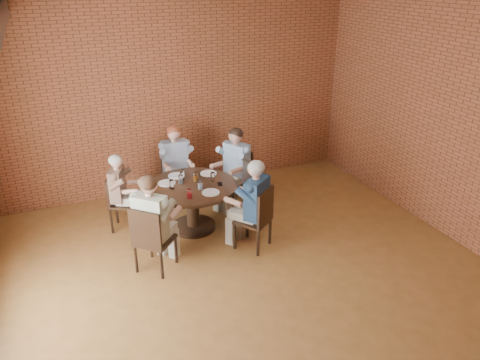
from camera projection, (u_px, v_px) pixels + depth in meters
name	position (u px, v px, depth m)	size (l,w,h in m)	color
floor	(259.00, 294.00, 5.88)	(7.00, 7.00, 0.00)	#915B2C
ceiling	(264.00, 7.00, 4.47)	(7.00, 7.00, 0.00)	silver
wall_back	(174.00, 97.00, 8.11)	(7.00, 7.00, 0.00)	brown
wall_right	(477.00, 133.00, 6.34)	(7.00, 7.00, 0.00)	brown
dining_table	(192.00, 198.00, 7.15)	(1.37, 1.37, 0.75)	black
chair_a	(238.00, 176.00, 7.93)	(0.60, 0.60, 0.96)	black
diner_a	(234.00, 168.00, 7.80)	(0.55, 0.68, 1.37)	teal
chair_b	(175.00, 172.00, 8.08)	(0.46, 0.46, 0.95)	black
diner_b	(176.00, 165.00, 7.94)	(0.54, 0.67, 1.36)	#7F8BA1
chair_c	(118.00, 200.00, 7.18)	(0.49, 0.49, 0.88)	black
diner_c	(122.00, 193.00, 7.12)	(0.46, 0.57, 1.22)	brown
chair_d	(151.00, 238.00, 6.11)	(0.64, 0.64, 0.96)	black
diner_d	(153.00, 223.00, 6.12)	(0.56, 0.69, 1.38)	#C3AA99
chair_e	(258.00, 217.00, 6.64)	(0.61, 0.61, 0.95)	black
diner_e	(253.00, 205.00, 6.62)	(0.54, 0.67, 1.36)	navy
plate_a	(209.00, 173.00, 7.43)	(0.26, 0.26, 0.01)	white
plate_b	(176.00, 176.00, 7.35)	(0.26, 0.26, 0.01)	white
plate_c	(167.00, 183.00, 7.10)	(0.26, 0.26, 0.01)	white
plate_d	(211.00, 192.00, 6.80)	(0.26, 0.26, 0.01)	white
glass_a	(213.00, 177.00, 7.16)	(0.07, 0.07, 0.14)	white
glass_b	(196.00, 177.00, 7.15)	(0.07, 0.07, 0.14)	white
glass_c	(182.00, 174.00, 7.26)	(0.07, 0.07, 0.14)	white
glass_d	(181.00, 180.00, 7.07)	(0.07, 0.07, 0.14)	white
glass_e	(172.00, 184.00, 6.91)	(0.07, 0.07, 0.14)	white
glass_f	(189.00, 194.00, 6.62)	(0.07, 0.07, 0.14)	white
glass_g	(200.00, 185.00, 6.89)	(0.07, 0.07, 0.14)	white
smartphone	(220.00, 184.00, 7.07)	(0.07, 0.13, 0.01)	black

